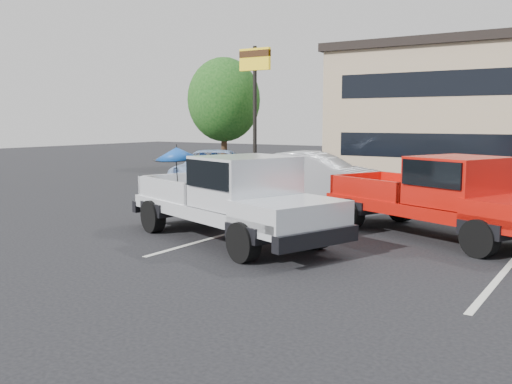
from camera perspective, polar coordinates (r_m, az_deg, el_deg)
ground at (r=9.87m, az=3.71°, el=-8.20°), size 90.00×90.00×0.00m
stripe_left at (r=13.10m, az=-3.42°, el=-4.34°), size 0.12×5.00×0.01m
stripe_right at (r=10.75m, az=23.44°, el=-7.50°), size 0.12×5.00×0.01m
motel_sign at (r=26.76m, az=-0.12°, el=11.53°), size 1.60×0.22×6.00m
tree_left at (r=31.46m, az=-3.24°, el=9.19°), size 3.96×3.96×6.02m
silver_pickup at (r=12.14m, az=-1.86°, el=-0.23°), size 6.02×3.74×2.06m
red_pickup at (r=13.14m, az=18.97°, el=-0.24°), size 5.91×3.92×1.84m
silver_sedan at (r=18.86m, az=5.77°, el=1.59°), size 4.93×2.03×1.59m
blue_suv at (r=21.57m, az=-4.43°, el=2.19°), size 4.74×5.95×1.50m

